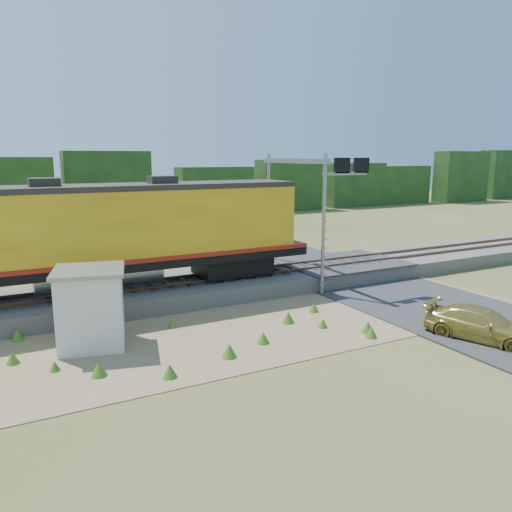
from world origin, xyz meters
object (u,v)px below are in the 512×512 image
locomotive (91,233)px  signal_gantry (307,187)px  shed (91,307)px  car (482,325)px

locomotive → signal_gantry: signal_gantry is taller
locomotive → signal_gantry: bearing=-3.5°
shed → signal_gantry: size_ratio=0.42×
signal_gantry → car: bearing=-82.8°
car → shed: bearing=133.8°
car → signal_gantry: bearing=76.5°
signal_gantry → car: size_ratio=1.67×
locomotive → car: bearing=-41.6°
locomotive → shed: locomotive is taller
locomotive → car: locomotive is taller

